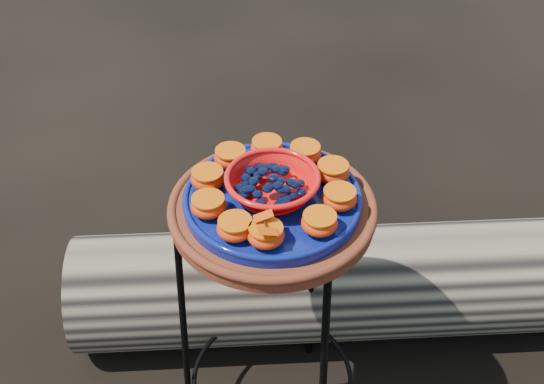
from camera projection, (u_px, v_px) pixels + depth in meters
The scene contains 19 objects.
plant_stand at pixel (272, 327), 1.60m from camera, with size 0.44×0.44×0.70m, color black, non-canonical shape.
terracotta_saucer at pixel (272, 211), 1.36m from camera, with size 0.41×0.41×0.03m, color #55120F.
cobalt_plate at pixel (272, 200), 1.34m from camera, with size 0.35×0.35×0.02m, color #05043B.
red_bowl at pixel (272, 186), 1.32m from camera, with size 0.17×0.17×0.05m, color red, non-canonical shape.
glass_gems at pixel (272, 172), 1.29m from camera, with size 0.14×0.14×0.02m, color black, non-canonical shape.
orange_half_0 at pixel (266, 235), 1.22m from camera, with size 0.07×0.07×0.04m, color red.
orange_half_1 at pixel (319, 223), 1.25m from camera, with size 0.07×0.07×0.04m, color red.
orange_half_2 at pixel (339, 198), 1.30m from camera, with size 0.07×0.07×0.04m, color red.
orange_half_3 at pixel (333, 172), 1.36m from camera, with size 0.07×0.07×0.04m, color red.
orange_half_4 at pixel (305, 153), 1.41m from camera, with size 0.07×0.07×0.04m, color red.
orange_half_5 at pixel (267, 148), 1.42m from camera, with size 0.07×0.07×0.04m, color red.
orange_half_6 at pixel (231, 157), 1.40m from camera, with size 0.07×0.07×0.04m, color red.
orange_half_7 at pixel (208, 179), 1.34m from camera, with size 0.07×0.07×0.04m, color red.
orange_half_8 at pixel (208, 206), 1.28m from camera, with size 0.07×0.07×0.04m, color red.
orange_half_9 at pixel (235, 228), 1.24m from camera, with size 0.07×0.07×0.04m, color red.
butterfly at pixel (266, 225), 1.21m from camera, with size 0.08×0.05×0.01m, color #CF3904, non-canonical shape.
driftwood_log at pixel (384, 281), 1.96m from camera, with size 1.75×0.46×0.33m, color black, non-canonical shape.
foliage_left at pixel (223, 295), 2.05m from camera, with size 0.26×0.26×0.13m, color #14490E.
foliage_back at pixel (295, 225), 2.26m from camera, with size 0.33×0.33×0.16m, color #14490E.
Camera 1 is at (0.49, -0.89, 1.62)m, focal length 45.00 mm.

